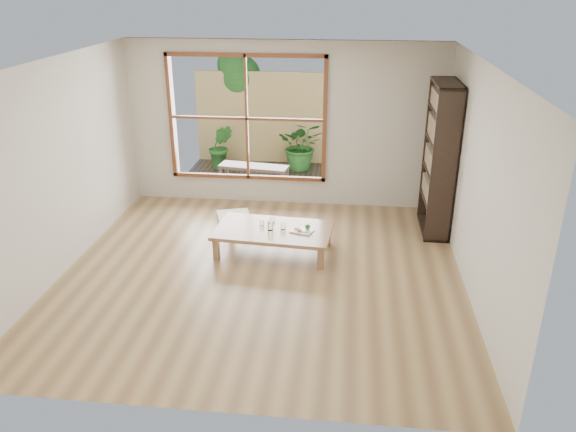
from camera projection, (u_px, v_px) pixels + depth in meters
name	position (u px, v px, depth m)	size (l,w,h in m)	color
ground	(262.00, 272.00, 7.13)	(5.00, 5.00, 0.00)	tan
low_table	(273.00, 232.00, 7.56)	(1.62, 1.00, 0.34)	#9F724D
floor_cushion	(234.00, 217.00, 8.68)	(0.49, 0.49, 0.07)	white
bookshelf	(439.00, 159.00, 7.94)	(0.35, 0.97, 2.16)	black
glass_tall	(270.00, 226.00, 7.47)	(0.07, 0.07, 0.13)	silver
glass_mid	(283.00, 226.00, 7.50)	(0.06, 0.06, 0.09)	silver
glass_short	(273.00, 220.00, 7.71)	(0.06, 0.06, 0.08)	silver
glass_small	(262.00, 223.00, 7.62)	(0.06, 0.06, 0.07)	silver
food_tray	(303.00, 230.00, 7.46)	(0.33, 0.28, 0.09)	white
deck	(260.00, 178.00, 10.44)	(2.80, 2.00, 0.05)	#322924
garden_bench	(254.00, 169.00, 9.86)	(1.25, 0.53, 0.38)	black
bamboo_fence	(267.00, 118.00, 11.00)	(2.80, 0.06, 1.80)	tan
shrub_right	(302.00, 145.00, 10.69)	(0.85, 0.74, 0.95)	#2A6B27
shrub_left	(221.00, 146.00, 10.81)	(0.47, 0.38, 0.85)	#2A6B27
garden_tree	(235.00, 78.00, 11.06)	(1.04, 0.85, 2.22)	#4C3D2D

